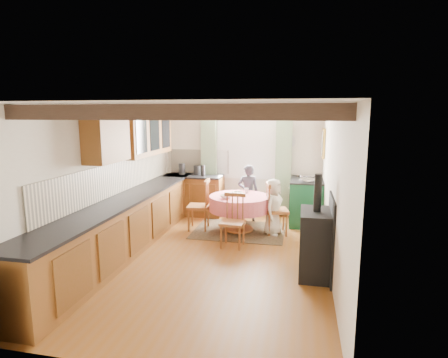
% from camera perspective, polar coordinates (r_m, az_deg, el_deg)
% --- Properties ---
extents(floor, '(3.60, 5.50, 0.00)m').
position_cam_1_polar(floor, '(6.11, -1.60, -11.98)').
color(floor, brown).
rests_on(floor, ground).
extents(ceiling, '(3.60, 5.50, 0.00)m').
position_cam_1_polar(ceiling, '(5.67, -1.72, 11.14)').
color(ceiling, white).
rests_on(ceiling, ground).
extents(wall_back, '(3.60, 0.00, 2.40)m').
position_cam_1_polar(wall_back, '(8.43, 2.77, 2.59)').
color(wall_back, silver).
rests_on(wall_back, ground).
extents(wall_front, '(3.60, 0.00, 2.40)m').
position_cam_1_polar(wall_front, '(3.25, -13.36, -9.83)').
color(wall_front, silver).
rests_on(wall_front, ground).
extents(wall_left, '(0.00, 5.50, 2.40)m').
position_cam_1_polar(wall_left, '(6.43, -17.44, -0.19)').
color(wall_left, silver).
rests_on(wall_left, ground).
extents(wall_right, '(0.00, 5.50, 2.40)m').
position_cam_1_polar(wall_right, '(5.63, 16.45, -1.55)').
color(wall_right, silver).
rests_on(wall_right, ground).
extents(beam_a, '(3.60, 0.16, 0.16)m').
position_cam_1_polar(beam_a, '(3.75, -9.10, 10.21)').
color(beam_a, '#3A281E').
rests_on(beam_a, ceiling).
extents(beam_b, '(3.60, 0.16, 0.16)m').
position_cam_1_polar(beam_b, '(4.70, -4.66, 10.24)').
color(beam_b, '#3A281E').
rests_on(beam_b, ceiling).
extents(beam_c, '(3.60, 0.16, 0.16)m').
position_cam_1_polar(beam_c, '(5.67, -1.72, 10.23)').
color(beam_c, '#3A281E').
rests_on(beam_c, ceiling).
extents(beam_d, '(3.60, 0.16, 0.16)m').
position_cam_1_polar(beam_d, '(6.64, 0.37, 10.20)').
color(beam_d, '#3A281E').
rests_on(beam_d, ceiling).
extents(beam_e, '(3.60, 0.16, 0.16)m').
position_cam_1_polar(beam_e, '(7.62, 1.91, 10.17)').
color(beam_e, '#3A281E').
rests_on(beam_e, ceiling).
extents(splash_left, '(0.02, 4.50, 0.55)m').
position_cam_1_polar(splash_left, '(6.68, -16.03, 0.25)').
color(splash_left, beige).
rests_on(splash_left, wall_left).
extents(splash_back, '(1.40, 0.02, 0.55)m').
position_cam_1_polar(splash_back, '(8.63, -3.83, 2.75)').
color(splash_back, beige).
rests_on(splash_back, wall_back).
extents(base_cabinet_left, '(0.60, 5.30, 0.88)m').
position_cam_1_polar(base_cabinet_left, '(6.47, -14.75, -6.94)').
color(base_cabinet_left, brown).
rests_on(base_cabinet_left, floor).
extents(base_cabinet_back, '(1.30, 0.60, 0.88)m').
position_cam_1_polar(base_cabinet_back, '(8.51, -4.61, -2.56)').
color(base_cabinet_back, brown).
rests_on(base_cabinet_back, floor).
extents(worktop_left, '(0.64, 5.30, 0.04)m').
position_cam_1_polar(worktop_left, '(6.34, -14.77, -2.97)').
color(worktop_left, black).
rests_on(worktop_left, base_cabinet_left).
extents(worktop_back, '(1.30, 0.64, 0.04)m').
position_cam_1_polar(worktop_back, '(8.40, -4.69, 0.47)').
color(worktop_back, black).
rests_on(worktop_back, base_cabinet_back).
extents(wall_cabinet_glass, '(0.34, 1.80, 0.90)m').
position_cam_1_polar(wall_cabinet_glass, '(7.34, -11.97, 7.16)').
color(wall_cabinet_glass, brown).
rests_on(wall_cabinet_glass, wall_left).
extents(wall_cabinet_solid, '(0.34, 0.90, 0.70)m').
position_cam_1_polar(wall_cabinet_solid, '(6.01, -17.77, 5.83)').
color(wall_cabinet_solid, brown).
rests_on(wall_cabinet_solid, wall_left).
extents(window_frame, '(1.34, 0.03, 1.54)m').
position_cam_1_polar(window_frame, '(8.36, 3.45, 5.28)').
color(window_frame, white).
rests_on(window_frame, wall_back).
extents(window_pane, '(1.20, 0.01, 1.40)m').
position_cam_1_polar(window_pane, '(8.37, 3.46, 5.28)').
color(window_pane, white).
rests_on(window_pane, wall_back).
extents(curtain_left, '(0.35, 0.10, 2.10)m').
position_cam_1_polar(curtain_left, '(8.50, -2.34, 1.98)').
color(curtain_left, gray).
rests_on(curtain_left, wall_back).
extents(curtain_right, '(0.35, 0.10, 2.10)m').
position_cam_1_polar(curtain_right, '(8.25, 9.18, 1.61)').
color(curtain_right, gray).
rests_on(curtain_right, wall_back).
extents(curtain_rod, '(2.00, 0.03, 0.03)m').
position_cam_1_polar(curtain_rod, '(8.25, 3.41, 9.39)').
color(curtain_rod, black).
rests_on(curtain_rod, wall_back).
extents(wall_picture, '(0.04, 0.50, 0.60)m').
position_cam_1_polar(wall_picture, '(7.84, 15.19, 5.36)').
color(wall_picture, gold).
rests_on(wall_picture, wall_right).
extents(wall_plate, '(0.30, 0.02, 0.30)m').
position_cam_1_polar(wall_plate, '(8.25, 10.02, 5.78)').
color(wall_plate, silver).
rests_on(wall_plate, wall_back).
extents(rug, '(1.78, 1.38, 0.01)m').
position_cam_1_polar(rug, '(7.38, 2.39, -8.01)').
color(rug, black).
rests_on(rug, floor).
extents(dining_table, '(1.18, 1.18, 0.71)m').
position_cam_1_polar(dining_table, '(7.28, 2.41, -5.38)').
color(dining_table, pink).
rests_on(dining_table, floor).
extents(chair_near, '(0.43, 0.45, 0.94)m').
position_cam_1_polar(chair_near, '(6.40, 1.34, -6.51)').
color(chair_near, brown).
rests_on(chair_near, floor).
extents(chair_left, '(0.50, 0.48, 1.02)m').
position_cam_1_polar(chair_left, '(7.37, -3.99, -3.97)').
color(chair_left, brown).
rests_on(chair_left, floor).
extents(chair_right, '(0.54, 0.52, 1.01)m').
position_cam_1_polar(chair_right, '(7.15, 8.21, -4.56)').
color(chair_right, brown).
rests_on(chair_right, floor).
extents(aga_range, '(0.68, 1.05, 0.97)m').
position_cam_1_polar(aga_range, '(7.96, 12.65, -3.33)').
color(aga_range, '#124829').
rests_on(aga_range, floor).
extents(cast_iron_stove, '(0.44, 0.74, 1.48)m').
position_cam_1_polar(cast_iron_stove, '(5.38, 14.13, -7.04)').
color(cast_iron_stove, black).
rests_on(cast_iron_stove, floor).
extents(child_far, '(0.50, 0.38, 1.24)m').
position_cam_1_polar(child_far, '(7.91, 3.77, -2.19)').
color(child_far, '#32313C').
rests_on(child_far, floor).
extents(child_right, '(0.47, 0.60, 1.09)m').
position_cam_1_polar(child_right, '(7.10, 7.65, -4.32)').
color(child_right, silver).
rests_on(child_right, floor).
extents(bowl_a, '(0.30, 0.30, 0.06)m').
position_cam_1_polar(bowl_a, '(7.29, 2.04, -2.24)').
color(bowl_a, silver).
rests_on(bowl_a, dining_table).
extents(bowl_b, '(0.29, 0.29, 0.07)m').
position_cam_1_polar(bowl_b, '(6.97, 0.27, -2.76)').
color(bowl_b, silver).
rests_on(bowl_b, dining_table).
extents(cup, '(0.13, 0.13, 0.10)m').
position_cam_1_polar(cup, '(7.48, 3.48, -1.78)').
color(cup, silver).
rests_on(cup, dining_table).
extents(canister_tall, '(0.15, 0.15, 0.26)m').
position_cam_1_polar(canister_tall, '(8.50, -6.55, 1.56)').
color(canister_tall, '#262628').
rests_on(canister_tall, worktop_back).
extents(canister_wide, '(0.18, 0.18, 0.20)m').
position_cam_1_polar(canister_wide, '(8.47, -4.14, 1.39)').
color(canister_wide, '#262628').
rests_on(canister_wide, worktop_back).
extents(canister_slim, '(0.09, 0.09, 0.25)m').
position_cam_1_polar(canister_slim, '(8.23, -3.26, 1.31)').
color(canister_slim, '#262628').
rests_on(canister_slim, worktop_back).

